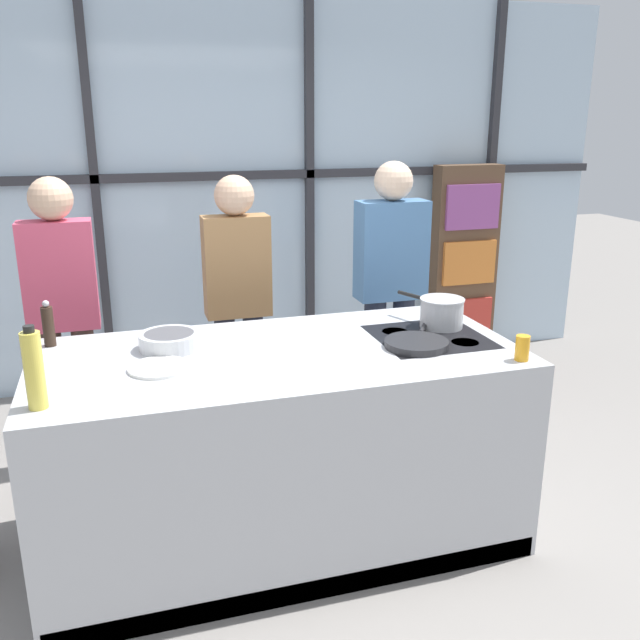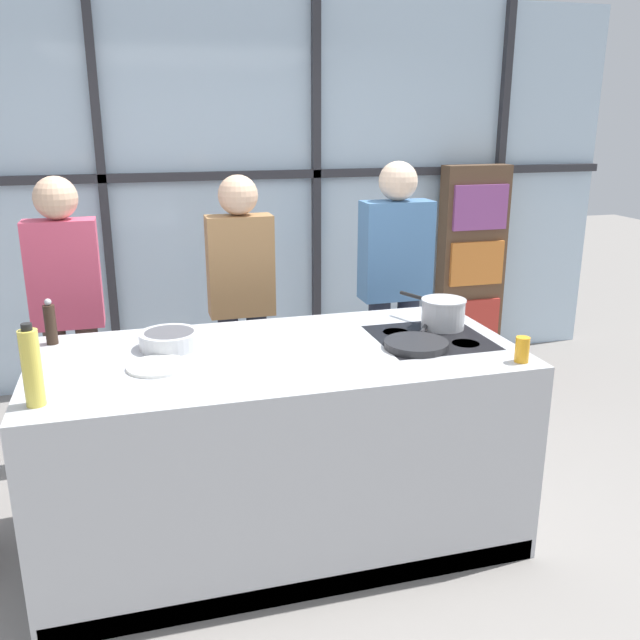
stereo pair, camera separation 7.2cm
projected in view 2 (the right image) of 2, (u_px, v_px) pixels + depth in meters
name	position (u px, v px, depth m)	size (l,w,h in m)	color
ground_plane	(282.00, 532.00, 3.32)	(18.00, 18.00, 0.00)	gray
back_window_wall	(214.00, 194.00, 4.95)	(6.40, 0.10, 2.80)	silver
bookshelf	(471.00, 265.00, 5.48)	(0.54, 0.19, 1.59)	brown
demo_island	(281.00, 445.00, 3.18)	(2.16, 1.03, 0.94)	#B7BABF
spectator_far_left	(67.00, 303.00, 3.75)	(0.38, 0.23, 1.66)	#47382D
spectator_center_left	(241.00, 293.00, 4.00)	(0.38, 0.23, 1.64)	#232838
spectator_center_right	(395.00, 280.00, 4.25)	(0.44, 0.24, 1.70)	#232838
frying_pan	(417.00, 344.00, 3.09)	(0.36, 0.47, 0.04)	#232326
saucepan	(443.00, 313.00, 3.36)	(0.23, 0.39, 0.15)	silver
white_plate	(158.00, 366.00, 2.85)	(0.26, 0.26, 0.01)	white
mixing_bowl	(170.00, 339.00, 3.08)	(0.27, 0.27, 0.08)	silver
oil_bottle	(32.00, 367.00, 2.44)	(0.07, 0.07, 0.31)	#E0CC4C
pepper_grinder	(50.00, 323.00, 3.12)	(0.05, 0.05, 0.22)	#332319
juice_glass_near	(522.00, 350.00, 2.90)	(0.06, 0.06, 0.11)	orange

